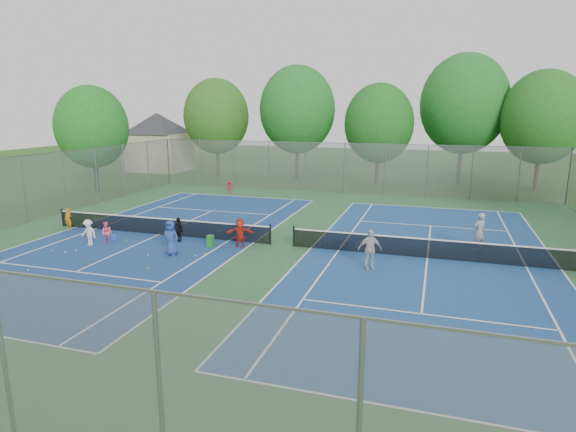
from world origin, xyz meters
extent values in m
plane|color=#295119|center=(0.00, 0.00, 0.00)|extent=(120.00, 120.00, 0.00)
cube|color=#2C5D35|center=(0.00, 0.00, 0.01)|extent=(32.00, 32.00, 0.01)
cube|color=navy|center=(-7.00, 0.00, 0.02)|extent=(10.97, 23.77, 0.01)
cube|color=navy|center=(7.00, 0.00, 0.02)|extent=(10.97, 23.77, 0.01)
cube|color=black|center=(-7.00, 0.00, 0.46)|extent=(12.87, 0.10, 0.91)
cube|color=black|center=(7.00, 0.00, 0.46)|extent=(12.87, 0.10, 0.91)
cube|color=gray|center=(0.00, 16.00, 2.00)|extent=(32.00, 0.10, 4.00)
cube|color=gray|center=(0.00, -16.00, 2.00)|extent=(32.00, 0.10, 4.00)
cube|color=gray|center=(-16.00, 0.00, 2.00)|extent=(0.10, 32.00, 4.00)
cube|color=#B7A88C|center=(-22.00, 24.00, 2.00)|extent=(6.00, 5.00, 4.00)
pyramid|color=#2D2D33|center=(-22.00, 24.00, 6.20)|extent=(11.03, 11.03, 2.20)
cylinder|color=#443326|center=(-14.00, 22.00, 1.75)|extent=(0.36, 0.36, 3.50)
ellipsoid|color=#2B5D1B|center=(-14.00, 22.00, 5.90)|extent=(6.40, 6.40, 7.36)
cylinder|color=#443326|center=(-6.00, 23.00, 1.93)|extent=(0.36, 0.36, 3.85)
ellipsoid|color=#1D6621|center=(-6.00, 23.00, 6.55)|extent=(7.20, 7.20, 8.28)
cylinder|color=#443326|center=(2.00, 21.00, 1.57)|extent=(0.36, 0.36, 3.15)
ellipsoid|color=#1C5C1A|center=(2.00, 21.00, 5.40)|extent=(6.00, 6.00, 6.90)
cylinder|color=#443326|center=(9.00, 24.00, 2.10)|extent=(0.36, 0.36, 4.20)
ellipsoid|color=#1C6320|center=(9.00, 24.00, 7.05)|extent=(7.60, 7.60, 8.74)
cylinder|color=#443326|center=(15.00, 22.00, 1.75)|extent=(0.36, 0.36, 3.50)
ellipsoid|color=#215B1A|center=(15.00, 22.00, 5.97)|extent=(6.60, 6.60, 7.59)
cylinder|color=#443326|center=(-19.00, 10.00, 1.57)|extent=(0.36, 0.36, 3.15)
ellipsoid|color=#1E671E|center=(-19.00, 10.00, 5.25)|extent=(5.60, 5.60, 6.44)
cube|color=blue|center=(-8.78, -1.76, 0.16)|extent=(0.47, 0.47, 0.31)
cube|color=#258828|center=(-3.31, -1.27, 0.29)|extent=(0.30, 0.30, 0.58)
imported|color=#BE6D11|center=(-12.44, -0.60, 0.63)|extent=(0.48, 0.34, 1.25)
imported|color=#FA6188|center=(-8.57, -2.29, 0.56)|extent=(0.60, 0.50, 1.12)
imported|color=white|center=(-9.19, -2.86, 0.66)|extent=(0.89, 0.56, 1.32)
imported|color=black|center=(-5.29, -0.88, 0.63)|extent=(0.80, 0.62, 1.27)
imported|color=navy|center=(-4.43, -3.06, 0.82)|extent=(0.82, 0.54, 1.65)
imported|color=#B42419|center=(-1.86, -0.92, 0.73)|extent=(1.43, 0.82, 1.47)
imported|color=maroon|center=(-8.56, 12.75, 0.52)|extent=(0.75, 0.54, 1.04)
imported|color=gray|center=(9.30, 2.12, 0.92)|extent=(0.80, 0.76, 1.84)
imported|color=beige|center=(4.66, -2.27, 0.87)|extent=(1.11, 0.80, 1.74)
sphere|color=#CAF338|center=(-5.11, -2.25, 0.03)|extent=(0.07, 0.07, 0.07)
sphere|color=#C4EB36|center=(-7.93, -1.69, 0.03)|extent=(0.07, 0.07, 0.07)
sphere|color=#AAC62E|center=(-10.90, -6.35, 0.03)|extent=(0.07, 0.07, 0.07)
sphere|color=#AAC62E|center=(-10.17, -4.34, 0.03)|extent=(0.07, 0.07, 0.07)
sphere|color=#AFD130|center=(-2.96, -2.57, 0.03)|extent=(0.07, 0.07, 0.07)
sphere|color=#CCD631|center=(-9.16, -3.89, 0.03)|extent=(0.07, 0.07, 0.07)
sphere|color=gold|center=(-9.01, -6.89, 0.03)|extent=(0.07, 0.07, 0.07)
sphere|color=#B7DD33|center=(-5.42, -3.51, 0.03)|extent=(0.07, 0.07, 0.07)
sphere|color=gold|center=(-4.34, -5.18, 0.03)|extent=(0.07, 0.07, 0.07)
sphere|color=#C0DE33|center=(-3.24, -2.97, 0.03)|extent=(0.07, 0.07, 0.07)
sphere|color=#C5EE37|center=(-9.35, -4.34, 0.03)|extent=(0.07, 0.07, 0.07)
camera|label=1|loc=(7.22, -21.95, 6.73)|focal=30.00mm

